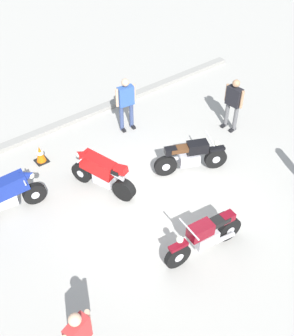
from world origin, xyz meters
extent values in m
plane|color=#ADAAA3|center=(0.00, 0.00, 0.00)|extent=(40.00, 40.00, 0.00)
cube|color=gray|center=(0.00, 4.60, 0.07)|extent=(14.00, 0.30, 0.15)
cylinder|color=black|center=(2.12, 0.14, 0.32)|extent=(0.63, 0.38, 0.64)
cylinder|color=black|center=(0.81, 0.76, 0.32)|extent=(0.63, 0.38, 0.64)
cylinder|color=silver|center=(2.12, 0.14, 0.32)|extent=(0.26, 0.22, 0.22)
cylinder|color=silver|center=(0.81, 0.76, 0.32)|extent=(0.26, 0.22, 0.22)
cube|color=silver|center=(1.42, 0.48, 0.42)|extent=(0.63, 0.49, 0.32)
cube|color=black|center=(1.60, 0.39, 0.82)|extent=(0.64, 0.53, 0.30)
cube|color=black|center=(2.12, 0.14, 0.67)|extent=(0.47, 0.33, 0.08)
cube|color=#4C2D19|center=(1.19, 0.58, 0.84)|extent=(0.65, 0.49, 0.12)
cube|color=black|center=(0.92, 0.71, 0.82)|extent=(0.38, 0.34, 0.18)
cylinder|color=silver|center=(1.13, 0.80, 0.37)|extent=(0.55, 0.34, 0.16)
cylinder|color=silver|center=(1.90, 0.25, 1.07)|extent=(0.33, 0.65, 0.04)
sphere|color=silver|center=(2.09, 0.16, 0.87)|extent=(0.16, 0.16, 0.16)
cylinder|color=black|center=(-1.13, 1.97, 0.30)|extent=(0.37, 0.62, 0.60)
cylinder|color=black|center=(-0.63, 0.71, 0.30)|extent=(0.43, 0.64, 0.60)
cylinder|color=silver|center=(-1.13, 1.97, 0.30)|extent=(0.24, 0.26, 0.21)
cylinder|color=silver|center=(-0.63, 0.71, 0.30)|extent=(0.24, 0.26, 0.21)
cube|color=silver|center=(-0.86, 1.29, 0.40)|extent=(0.47, 0.62, 0.32)
cube|color=red|center=(-0.92, 1.43, 0.80)|extent=(0.70, 1.05, 0.57)
cone|color=red|center=(-1.11, 1.91, 0.95)|extent=(0.45, 0.45, 0.39)
cube|color=black|center=(-0.77, 1.06, 0.87)|extent=(0.46, 0.65, 0.12)
cube|color=red|center=(-0.66, 0.78, 0.95)|extent=(0.33, 0.40, 0.23)
cylinder|color=silver|center=(-0.60, 0.86, 0.77)|extent=(0.23, 0.40, 0.17)
cylinder|color=silver|center=(-0.75, 0.80, 0.77)|extent=(0.23, 0.40, 0.17)
cylinder|color=silver|center=(-1.06, 1.78, 0.97)|extent=(0.66, 0.29, 0.04)
sphere|color=silver|center=(-1.14, 1.99, 0.90)|extent=(0.16, 0.16, 0.16)
cylinder|color=black|center=(-0.94, -1.73, 0.32)|extent=(0.65, 0.19, 0.64)
cylinder|color=black|center=(0.51, -1.89, 0.32)|extent=(0.65, 0.19, 0.64)
cylinder|color=silver|center=(-0.94, -1.73, 0.32)|extent=(0.24, 0.16, 0.22)
cylinder|color=silver|center=(0.51, -1.89, 0.32)|extent=(0.24, 0.16, 0.22)
cube|color=silver|center=(-0.17, -1.82, 0.42)|extent=(0.59, 0.34, 0.32)
cube|color=maroon|center=(-0.36, -1.79, 0.82)|extent=(0.59, 0.38, 0.30)
cube|color=maroon|center=(-0.94, -1.73, 0.67)|extent=(0.46, 0.21, 0.08)
cube|color=black|center=(0.08, -1.84, 0.84)|extent=(0.63, 0.33, 0.12)
cube|color=maroon|center=(0.38, -1.88, 0.82)|extent=(0.34, 0.25, 0.18)
cylinder|color=silver|center=(0.21, -2.03, 0.37)|extent=(0.57, 0.17, 0.16)
cylinder|color=silver|center=(-0.69, -1.76, 1.07)|extent=(0.11, 0.70, 0.04)
sphere|color=silver|center=(-0.91, -1.73, 0.87)|extent=(0.16, 0.16, 0.16)
cylinder|color=black|center=(-2.52, 2.01, 0.30)|extent=(0.62, 0.25, 0.60)
cylinder|color=silver|center=(-2.52, 2.01, 0.30)|extent=(0.24, 0.21, 0.21)
cube|color=silver|center=(-3.23, 2.13, 0.40)|extent=(0.60, 0.37, 0.32)
cube|color=navy|center=(-3.08, 2.10, 0.80)|extent=(1.03, 0.51, 0.57)
cone|color=navy|center=(-2.57, 2.02, 0.95)|extent=(0.40, 0.39, 0.39)
cylinder|color=silver|center=(-2.71, 2.04, 0.97)|extent=(0.15, 0.70, 0.04)
sphere|color=silver|center=(-2.49, 2.01, 0.90)|extent=(0.16, 0.16, 0.16)
cylinder|color=#59595B|center=(3.85, 1.40, 0.43)|extent=(0.14, 0.14, 0.85)
cube|color=black|center=(3.79, 1.39, 0.04)|extent=(0.27, 0.12, 0.08)
cylinder|color=#59595B|center=(3.88, 1.06, 0.43)|extent=(0.14, 0.14, 0.85)
cube|color=black|center=(3.83, 1.05, 0.04)|extent=(0.27, 0.12, 0.08)
cube|color=black|center=(3.87, 1.23, 1.15)|extent=(0.26, 0.50, 0.60)
cylinder|color=tan|center=(3.84, 1.51, 1.17)|extent=(0.10, 0.10, 0.57)
cylinder|color=tan|center=(3.90, 0.94, 1.17)|extent=(0.10, 0.10, 0.57)
sphere|color=tan|center=(3.87, 1.23, 1.60)|extent=(0.23, 0.23, 0.23)
cube|color=#B23333|center=(-3.71, -2.31, 1.10)|extent=(0.50, 0.34, 0.58)
cylinder|color=#D8AD8C|center=(-3.45, -2.23, 1.12)|extent=(0.11, 0.11, 0.54)
sphere|color=#D8AD8C|center=(-3.71, -2.31, 1.53)|extent=(0.22, 0.22, 0.22)
cylinder|color=#384772|center=(1.11, 3.26, 0.44)|extent=(0.15, 0.15, 0.87)
cube|color=black|center=(1.10, 3.20, 0.04)|extent=(0.14, 0.27, 0.08)
cylinder|color=#384772|center=(1.45, 3.21, 0.44)|extent=(0.15, 0.15, 0.87)
cube|color=black|center=(1.44, 3.15, 0.04)|extent=(0.14, 0.27, 0.08)
cube|color=#3359A5|center=(1.28, 3.24, 1.18)|extent=(0.52, 0.29, 0.62)
cylinder|color=#D8AD8C|center=(0.99, 3.28, 1.20)|extent=(0.10, 0.10, 0.58)
cylinder|color=#D8AD8C|center=(1.56, 3.19, 1.20)|extent=(0.10, 0.10, 0.58)
sphere|color=#D8AD8C|center=(1.28, 3.24, 1.63)|extent=(0.24, 0.24, 0.24)
cube|color=black|center=(-1.65, 3.41, 0.01)|extent=(0.36, 0.36, 0.03)
cone|color=orange|center=(-1.65, 3.41, 0.28)|extent=(0.28, 0.28, 0.50)
cylinder|color=white|center=(-1.65, 3.41, 0.32)|extent=(0.19, 0.19, 0.08)
camera|label=1|loc=(-4.90, -5.72, 7.72)|focal=44.32mm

